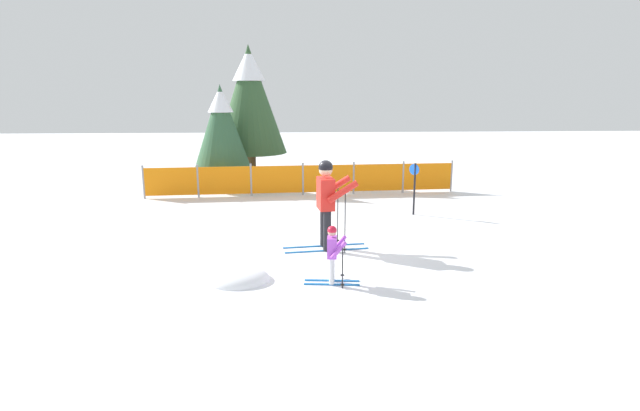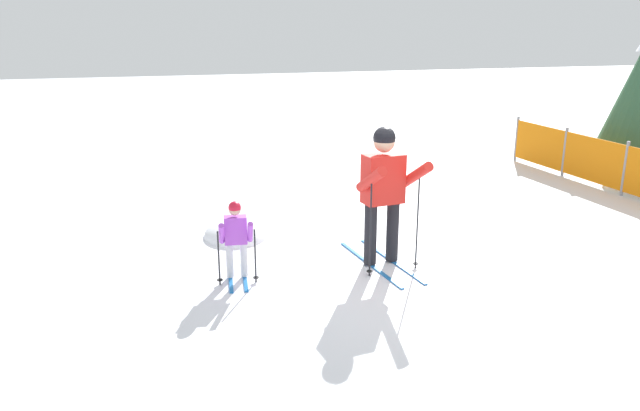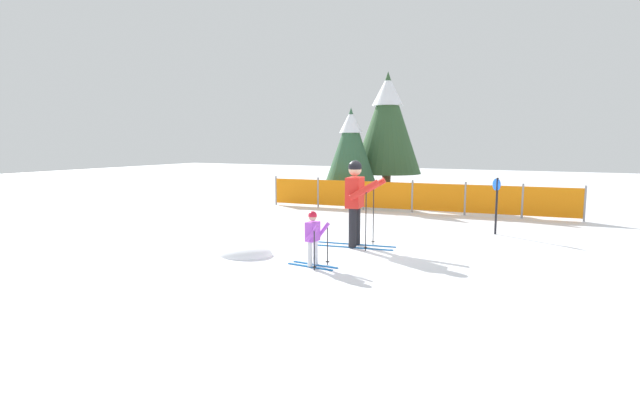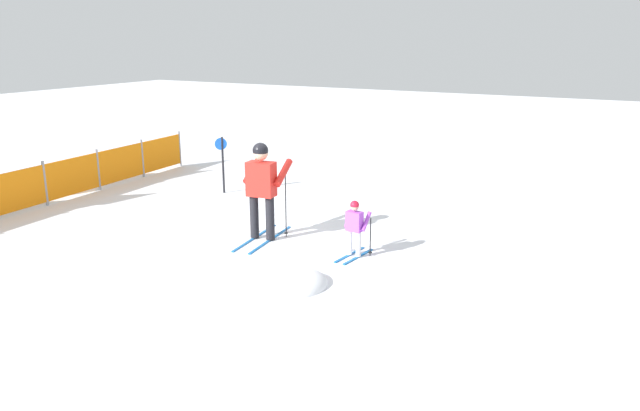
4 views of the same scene
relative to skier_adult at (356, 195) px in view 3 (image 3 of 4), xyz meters
The scene contains 8 objects.
ground_plane 1.11m from the skier_adult, 78.09° to the left, with size 60.00×60.00×0.00m, color white.
skier_adult is the anchor object (origin of this frame).
skier_child 1.93m from the skier_adult, 91.15° to the right, with size 0.93×0.50×0.97m.
safety_fence 5.47m from the skier_adult, 93.69° to the left, with size 9.43×0.64×0.98m.
conifer_far 7.31m from the skier_adult, 113.65° to the left, with size 1.78×1.78×3.31m.
conifer_near 8.62m from the skier_adult, 104.50° to the left, with size 2.51×2.51×4.66m.
trail_marker 3.65m from the skier_adult, 48.61° to the left, with size 0.20×0.22×1.33m.
snow_mound 2.54m from the skier_adult, 134.07° to the right, with size 1.08×0.92×0.43m, color white.
Camera 3 is at (3.75, -9.70, 2.16)m, focal length 28.00 mm.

